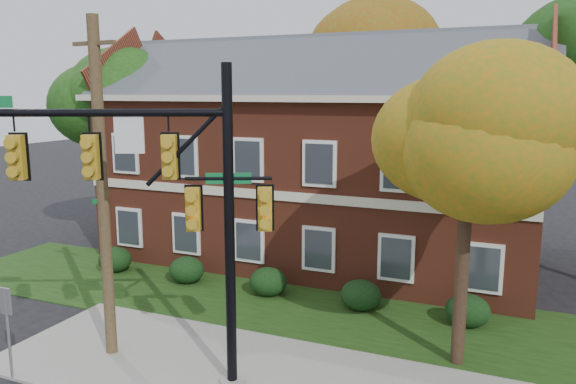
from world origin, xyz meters
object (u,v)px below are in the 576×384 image
at_px(hedge_left, 187,270).
at_px(utility_pole, 103,191).
at_px(tree_left_rear, 120,106).
at_px(sign_post, 7,318).
at_px(tree_far_rear, 392,64).
at_px(hedge_right, 361,295).
at_px(apartment_building, 319,147).
at_px(hedge_far_right, 468,311).
at_px(traffic_signal, 168,193).
at_px(hedge_center, 268,282).
at_px(tree_near_right, 479,120).
at_px(hedge_far_left, 115,260).

distance_m(hedge_left, utility_pole, 7.45).
bearing_deg(tree_left_rear, utility_pole, -52.99).
relative_size(tree_left_rear, sign_post, 3.55).
xyz_separation_m(tree_far_rear, utility_pole, (-3.44, -19.08, -4.11)).
bearing_deg(hedge_right, tree_left_rear, 162.63).
relative_size(tree_left_rear, utility_pole, 0.95).
bearing_deg(utility_pole, apartment_building, 83.97).
bearing_deg(tree_far_rear, hedge_right, -80.64).
relative_size(hedge_left, hedge_far_right, 1.00).
height_order(hedge_right, tree_left_rear, tree_left_rear).
height_order(apartment_building, hedge_far_right, apartment_building).
bearing_deg(apartment_building, traffic_signal, -87.24).
bearing_deg(hedge_right, tree_far_rear, 99.36).
relative_size(hedge_center, tree_near_right, 0.16).
bearing_deg(apartment_building, hedge_center, -90.00).
distance_m(hedge_right, utility_pole, 9.21).
bearing_deg(traffic_signal, sign_post, 174.20).
relative_size(hedge_right, hedge_far_right, 1.00).
bearing_deg(sign_post, hedge_right, 48.75).
distance_m(hedge_center, utility_pole, 7.61).
distance_m(hedge_center, sign_post, 8.95).
relative_size(hedge_far_left, utility_pole, 0.15).
xyz_separation_m(tree_left_rear, sign_post, (6.23, -12.30, -4.98)).
bearing_deg(apartment_building, tree_left_rear, -173.46).
height_order(hedge_left, hedge_center, same).
xyz_separation_m(hedge_far_left, hedge_far_right, (14.00, 0.00, 0.00)).
xyz_separation_m(hedge_far_right, traffic_signal, (-6.42, -6.77, 4.46)).
relative_size(hedge_left, tree_left_rear, 0.16).
bearing_deg(tree_far_rear, tree_near_right, -69.73).
bearing_deg(sign_post, tree_left_rear, 116.26).
bearing_deg(tree_left_rear, hedge_far_right, -13.89).
distance_m(hedge_far_right, tree_left_rear, 18.30).
height_order(tree_near_right, sign_post, tree_near_right).
xyz_separation_m(hedge_center, traffic_signal, (0.58, -6.77, 4.46)).
relative_size(hedge_far_left, tree_left_rear, 0.16).
bearing_deg(traffic_signal, hedge_center, 70.33).
height_order(hedge_right, hedge_far_right, same).
xyz_separation_m(hedge_center, utility_pole, (-2.10, -5.99, 4.21)).
distance_m(hedge_right, tree_far_rear, 15.66).
distance_m(hedge_left, tree_near_right, 12.68).
bearing_deg(tree_far_rear, utility_pole, -100.23).
xyz_separation_m(hedge_left, tree_near_right, (10.72, -2.83, 6.14)).
relative_size(hedge_far_left, tree_near_right, 0.16).
bearing_deg(hedge_left, utility_pole, -76.84).
height_order(hedge_far_right, tree_far_rear, tree_far_rear).
bearing_deg(traffic_signal, hedge_far_right, 21.96).
bearing_deg(utility_pole, hedge_far_left, 133.86).
height_order(tree_left_rear, utility_pole, utility_pole).
relative_size(hedge_left, hedge_right, 1.00).
bearing_deg(sign_post, tree_far_rear, 76.55).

